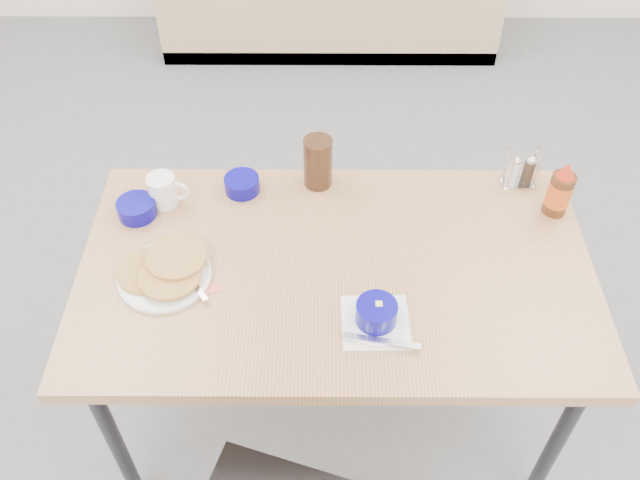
{
  "coord_description": "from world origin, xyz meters",
  "views": [
    {
      "loc": [
        -0.04,
        -0.96,
        2.15
      ],
      "look_at": [
        -0.04,
        0.29,
        0.82
      ],
      "focal_mm": 38.0,
      "sensor_mm": 36.0,
      "label": 1
    }
  ],
  "objects_px": {
    "dining_table": "(336,281)",
    "coffee_mug": "(164,190)",
    "pancake_plate": "(165,272)",
    "creamer_bowl": "(137,209)",
    "butter_bowl": "(242,184)",
    "condiment_caddy": "(520,173)",
    "grits_setting": "(376,316)",
    "syrup_bottle": "(560,191)",
    "amber_tumbler": "(318,162)"
  },
  "relations": [
    {
      "from": "grits_setting",
      "to": "syrup_bottle",
      "type": "distance_m",
      "value": 0.68
    },
    {
      "from": "condiment_caddy",
      "to": "butter_bowl",
      "type": "bearing_deg",
      "value": 176.66
    },
    {
      "from": "grits_setting",
      "to": "butter_bowl",
      "type": "distance_m",
      "value": 0.62
    },
    {
      "from": "pancake_plate",
      "to": "grits_setting",
      "type": "height_order",
      "value": "grits_setting"
    },
    {
      "from": "butter_bowl",
      "to": "dining_table",
      "type": "bearing_deg",
      "value": -47.4
    },
    {
      "from": "amber_tumbler",
      "to": "butter_bowl",
      "type": "bearing_deg",
      "value": -171.26
    },
    {
      "from": "coffee_mug",
      "to": "pancake_plate",
      "type": "bearing_deg",
      "value": -81.3
    },
    {
      "from": "pancake_plate",
      "to": "coffee_mug",
      "type": "xyz_separation_m",
      "value": [
        -0.04,
        0.29,
        0.03
      ]
    },
    {
      "from": "syrup_bottle",
      "to": "butter_bowl",
      "type": "bearing_deg",
      "value": 174.72
    },
    {
      "from": "dining_table",
      "to": "coffee_mug",
      "type": "height_order",
      "value": "coffee_mug"
    },
    {
      "from": "amber_tumbler",
      "to": "pancake_plate",
      "type": "bearing_deg",
      "value": -137.11
    },
    {
      "from": "butter_bowl",
      "to": "amber_tumbler",
      "type": "xyz_separation_m",
      "value": [
        0.23,
        0.04,
        0.06
      ]
    },
    {
      "from": "amber_tumbler",
      "to": "condiment_caddy",
      "type": "height_order",
      "value": "amber_tumbler"
    },
    {
      "from": "creamer_bowl",
      "to": "syrup_bottle",
      "type": "height_order",
      "value": "syrup_bottle"
    },
    {
      "from": "butter_bowl",
      "to": "pancake_plate",
      "type": "bearing_deg",
      "value": -117.45
    },
    {
      "from": "coffee_mug",
      "to": "amber_tumbler",
      "type": "xyz_separation_m",
      "value": [
        0.45,
        0.09,
        0.03
      ]
    },
    {
      "from": "pancake_plate",
      "to": "creamer_bowl",
      "type": "height_order",
      "value": "creamer_bowl"
    },
    {
      "from": "dining_table",
      "to": "amber_tumbler",
      "type": "distance_m",
      "value": 0.37
    },
    {
      "from": "grits_setting",
      "to": "amber_tumbler",
      "type": "xyz_separation_m",
      "value": [
        -0.15,
        0.53,
        0.05
      ]
    },
    {
      "from": "pancake_plate",
      "to": "syrup_bottle",
      "type": "relative_size",
      "value": 1.41
    },
    {
      "from": "coffee_mug",
      "to": "creamer_bowl",
      "type": "relative_size",
      "value": 1.12
    },
    {
      "from": "grits_setting",
      "to": "condiment_caddy",
      "type": "xyz_separation_m",
      "value": [
        0.46,
        0.53,
        0.01
      ]
    },
    {
      "from": "coffee_mug",
      "to": "condiment_caddy",
      "type": "height_order",
      "value": "condiment_caddy"
    },
    {
      "from": "coffee_mug",
      "to": "creamer_bowl",
      "type": "bearing_deg",
      "value": -145.01
    },
    {
      "from": "dining_table",
      "to": "syrup_bottle",
      "type": "relative_size",
      "value": 7.73
    },
    {
      "from": "dining_table",
      "to": "pancake_plate",
      "type": "xyz_separation_m",
      "value": [
        -0.46,
        -0.04,
        0.08
      ]
    },
    {
      "from": "butter_bowl",
      "to": "syrup_bottle",
      "type": "xyz_separation_m",
      "value": [
        0.92,
        -0.09,
        0.05
      ]
    },
    {
      "from": "dining_table",
      "to": "butter_bowl",
      "type": "height_order",
      "value": "butter_bowl"
    },
    {
      "from": "grits_setting",
      "to": "creamer_bowl",
      "type": "height_order",
      "value": "grits_setting"
    },
    {
      "from": "amber_tumbler",
      "to": "syrup_bottle",
      "type": "distance_m",
      "value": 0.7
    },
    {
      "from": "grits_setting",
      "to": "condiment_caddy",
      "type": "height_order",
      "value": "condiment_caddy"
    },
    {
      "from": "pancake_plate",
      "to": "condiment_caddy",
      "type": "bearing_deg",
      "value": 20.33
    },
    {
      "from": "pancake_plate",
      "to": "butter_bowl",
      "type": "relative_size",
      "value": 2.42
    },
    {
      "from": "pancake_plate",
      "to": "amber_tumbler",
      "type": "distance_m",
      "value": 0.56
    },
    {
      "from": "creamer_bowl",
      "to": "syrup_bottle",
      "type": "xyz_separation_m",
      "value": [
        1.22,
        0.02,
        0.05
      ]
    },
    {
      "from": "grits_setting",
      "to": "creamer_bowl",
      "type": "relative_size",
      "value": 1.75
    },
    {
      "from": "condiment_caddy",
      "to": "pancake_plate",
      "type": "bearing_deg",
      "value": -165.41
    },
    {
      "from": "creamer_bowl",
      "to": "amber_tumbler",
      "type": "height_order",
      "value": "amber_tumbler"
    },
    {
      "from": "creamer_bowl",
      "to": "amber_tumbler",
      "type": "relative_size",
      "value": 0.68
    },
    {
      "from": "coffee_mug",
      "to": "grits_setting",
      "type": "height_order",
      "value": "coffee_mug"
    },
    {
      "from": "creamer_bowl",
      "to": "syrup_bottle",
      "type": "distance_m",
      "value": 1.22
    },
    {
      "from": "dining_table",
      "to": "condiment_caddy",
      "type": "bearing_deg",
      "value": 31.31
    },
    {
      "from": "creamer_bowl",
      "to": "coffee_mug",
      "type": "bearing_deg",
      "value": 34.99
    },
    {
      "from": "creamer_bowl",
      "to": "butter_bowl",
      "type": "relative_size",
      "value": 1.05
    },
    {
      "from": "syrup_bottle",
      "to": "coffee_mug",
      "type": "bearing_deg",
      "value": 178.46
    },
    {
      "from": "dining_table",
      "to": "pancake_plate",
      "type": "relative_size",
      "value": 5.47
    },
    {
      "from": "dining_table",
      "to": "condiment_caddy",
      "type": "relative_size",
      "value": 11.56
    },
    {
      "from": "grits_setting",
      "to": "condiment_caddy",
      "type": "bearing_deg",
      "value": 48.87
    },
    {
      "from": "syrup_bottle",
      "to": "creamer_bowl",
      "type": "bearing_deg",
      "value": -178.96
    },
    {
      "from": "amber_tumbler",
      "to": "grits_setting",
      "type": "bearing_deg",
      "value": -74.22
    }
  ]
}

